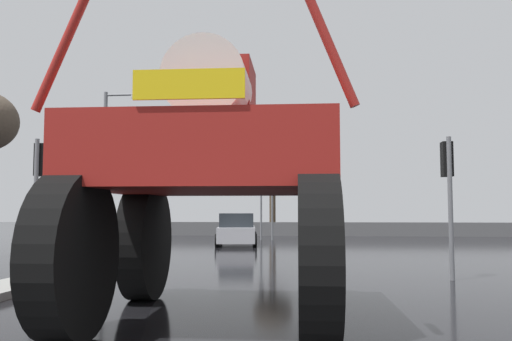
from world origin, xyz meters
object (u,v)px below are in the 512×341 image
object	(u,v)px
traffic_signal_near_right	(448,176)
traffic_signal_far_right	(272,196)
streetlight_far_left	(108,159)
bare_tree_far_center	(272,160)
sedan_ahead	(237,230)
traffic_signal_near_left	(39,176)
oversize_sprayer	(214,181)
traffic_signal_far_left	(261,195)

from	to	relation	value
traffic_signal_near_right	traffic_signal_far_right	world-z (taller)	traffic_signal_far_right
traffic_signal_far_right	streetlight_far_left	xyz separation A→B (m)	(-7.39, -6.16, 1.58)
traffic_signal_near_right	traffic_signal_far_right	size ratio (longest dim) A/B	0.98
streetlight_far_left	bare_tree_far_center	world-z (taller)	streetlight_far_left
traffic_signal_near_right	bare_tree_far_center	size ratio (longest dim) A/B	0.52
sedan_ahead	streetlight_far_left	xyz separation A→B (m)	(-6.04, -0.98, 3.37)
streetlight_far_left	traffic_signal_near_left	bearing A→B (deg)	-77.33
bare_tree_far_center	traffic_signal_far_right	bearing A→B (deg)	-86.24
oversize_sprayer	sedan_ahead	world-z (taller)	oversize_sprayer
sedan_ahead	traffic_signal_far_right	world-z (taller)	traffic_signal_far_right
traffic_signal_near_left	traffic_signal_far_left	distance (m)	18.00
sedan_ahead	traffic_signal_far_left	world-z (taller)	traffic_signal_far_left
traffic_signal_far_left	oversize_sprayer	bearing A→B (deg)	-86.84
oversize_sprayer	traffic_signal_far_left	distance (m)	22.66
traffic_signal_far_left	bare_tree_far_center	distance (m)	7.75
sedan_ahead	oversize_sprayer	bearing A→B (deg)	-179.68
traffic_signal_near_left	bare_tree_far_center	distance (m)	25.30
sedan_ahead	traffic_signal_far_left	bearing A→B (deg)	-14.02
sedan_ahead	streetlight_far_left	bearing A→B (deg)	93.06
oversize_sprayer	traffic_signal_far_right	bearing A→B (deg)	0.54
oversize_sprayer	bare_tree_far_center	distance (m)	30.08
traffic_signal_near_left	bare_tree_far_center	world-z (taller)	bare_tree_far_center
traffic_signal_far_right	streetlight_far_left	world-z (taller)	streetlight_far_left
streetlight_far_left	bare_tree_far_center	xyz separation A→B (m)	(6.91, 13.43, 1.13)
oversize_sprayer	traffic_signal_far_left	bearing A→B (deg)	2.14
traffic_signal_far_left	traffic_signal_far_right	world-z (taller)	traffic_signal_far_left
traffic_signal_far_left	traffic_signal_far_right	size ratio (longest dim) A/B	1.02
streetlight_far_left	bare_tree_far_center	bearing A→B (deg)	62.77
oversize_sprayer	streetlight_far_left	bearing A→B (deg)	24.91
sedan_ahead	streetlight_far_left	distance (m)	6.98
traffic_signal_near_right	traffic_signal_far_left	xyz separation A→B (m)	(-6.01, 17.50, 0.09)
traffic_signal_far_left	streetlight_far_left	world-z (taller)	streetlight_far_left
traffic_signal_near_right	streetlight_far_left	bearing A→B (deg)	138.39
traffic_signal_near_left	bare_tree_far_center	size ratio (longest dim) A/B	0.53
oversize_sprayer	traffic_signal_near_left	xyz separation A→B (m)	(-5.46, 5.13, 0.46)
sedan_ahead	traffic_signal_far_right	size ratio (longest dim) A/B	1.24
oversize_sprayer	sedan_ahead	distance (m)	17.60
streetlight_far_left	traffic_signal_far_right	bearing A→B (deg)	39.82
sedan_ahead	traffic_signal_near_left	xyz separation A→B (m)	(-3.49, -12.31, 1.80)
traffic_signal_near_left	traffic_signal_far_left	world-z (taller)	traffic_signal_far_left
traffic_signal_near_right	oversize_sprayer	bearing A→B (deg)	-132.85
traffic_signal_far_left	traffic_signal_far_right	xyz separation A→B (m)	(0.63, 0.00, -0.04)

